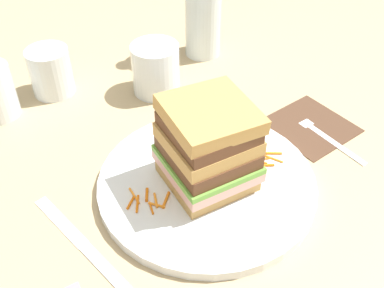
% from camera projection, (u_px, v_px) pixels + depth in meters
% --- Properties ---
extents(ground_plane, '(3.00, 3.00, 0.00)m').
position_uv_depth(ground_plane, '(215.00, 182.00, 0.65)').
color(ground_plane, tan).
extents(main_plate, '(0.30, 0.30, 0.01)m').
position_uv_depth(main_plate, '(205.00, 181.00, 0.64)').
color(main_plate, white).
rests_on(main_plate, ground_plane).
extents(sandwich, '(0.12, 0.13, 0.13)m').
position_uv_depth(sandwich, '(206.00, 145.00, 0.59)').
color(sandwich, tan).
rests_on(sandwich, main_plate).
extents(carrot_shred_0, '(0.02, 0.02, 0.00)m').
position_uv_depth(carrot_shred_0, '(131.00, 203.00, 0.60)').
color(carrot_shred_0, orange).
rests_on(carrot_shred_0, main_plate).
extents(carrot_shred_1, '(0.01, 0.03, 0.00)m').
position_uv_depth(carrot_shred_1, '(134.00, 196.00, 0.61)').
color(carrot_shred_1, orange).
rests_on(carrot_shred_1, main_plate).
extents(carrot_shred_2, '(0.02, 0.02, 0.00)m').
position_uv_depth(carrot_shred_2, '(155.00, 203.00, 0.60)').
color(carrot_shred_2, orange).
rests_on(carrot_shred_2, main_plate).
extents(carrot_shred_3, '(0.02, 0.03, 0.00)m').
position_uv_depth(carrot_shred_3, '(137.00, 204.00, 0.60)').
color(carrot_shred_3, orange).
rests_on(carrot_shred_3, main_plate).
extents(carrot_shred_4, '(0.02, 0.02, 0.00)m').
position_uv_depth(carrot_shred_4, '(147.00, 195.00, 0.61)').
color(carrot_shred_4, orange).
rests_on(carrot_shred_4, main_plate).
extents(carrot_shred_5, '(0.02, 0.02, 0.00)m').
position_uv_depth(carrot_shred_5, '(165.00, 199.00, 0.60)').
color(carrot_shred_5, orange).
rests_on(carrot_shred_5, main_plate).
extents(carrot_shred_6, '(0.01, 0.02, 0.00)m').
position_uv_depth(carrot_shred_6, '(156.00, 200.00, 0.60)').
color(carrot_shred_6, orange).
rests_on(carrot_shred_6, main_plate).
extents(carrot_shred_7, '(0.01, 0.02, 0.00)m').
position_uv_depth(carrot_shred_7, '(152.00, 209.00, 0.59)').
color(carrot_shred_7, orange).
rests_on(carrot_shred_7, main_plate).
extents(carrot_shred_8, '(0.02, 0.01, 0.00)m').
position_uv_depth(carrot_shred_8, '(249.00, 148.00, 0.68)').
color(carrot_shred_8, orange).
rests_on(carrot_shred_8, main_plate).
extents(carrot_shred_9, '(0.02, 0.01, 0.00)m').
position_uv_depth(carrot_shred_9, '(241.00, 152.00, 0.67)').
color(carrot_shred_9, orange).
rests_on(carrot_shred_9, main_plate).
extents(carrot_shred_10, '(0.02, 0.03, 0.00)m').
position_uv_depth(carrot_shred_10, '(256.00, 161.00, 0.66)').
color(carrot_shred_10, orange).
rests_on(carrot_shred_10, main_plate).
extents(carrot_shred_11, '(0.02, 0.03, 0.00)m').
position_uv_depth(carrot_shred_11, '(273.00, 158.00, 0.66)').
color(carrot_shred_11, orange).
rests_on(carrot_shred_11, main_plate).
extents(carrot_shred_12, '(0.02, 0.02, 0.00)m').
position_uv_depth(carrot_shred_12, '(265.00, 165.00, 0.65)').
color(carrot_shred_12, orange).
rests_on(carrot_shred_12, main_plate).
extents(carrot_shred_13, '(0.02, 0.01, 0.00)m').
position_uv_depth(carrot_shred_13, '(264.00, 159.00, 0.66)').
color(carrot_shred_13, orange).
rests_on(carrot_shred_13, main_plate).
extents(carrot_shred_14, '(0.01, 0.02, 0.00)m').
position_uv_depth(carrot_shred_14, '(249.00, 152.00, 0.67)').
color(carrot_shred_14, orange).
rests_on(carrot_shred_14, main_plate).
extents(carrot_shred_15, '(0.03, 0.02, 0.00)m').
position_uv_depth(carrot_shred_15, '(252.00, 157.00, 0.66)').
color(carrot_shred_15, orange).
rests_on(carrot_shred_15, main_plate).
extents(carrot_shred_16, '(0.03, 0.02, 0.00)m').
position_uv_depth(carrot_shred_16, '(270.00, 153.00, 0.67)').
color(carrot_shred_16, orange).
rests_on(carrot_shred_16, main_plate).
extents(carrot_shred_17, '(0.03, 0.01, 0.00)m').
position_uv_depth(carrot_shred_17, '(246.00, 154.00, 0.67)').
color(carrot_shred_17, orange).
rests_on(carrot_shred_17, main_plate).
extents(napkin_dark, '(0.12, 0.13, 0.00)m').
position_uv_depth(napkin_dark, '(310.00, 126.00, 0.74)').
color(napkin_dark, '#4C3323').
rests_on(napkin_dark, ground_plane).
extents(fork, '(0.02, 0.17, 0.00)m').
position_uv_depth(fork, '(321.00, 132.00, 0.72)').
color(fork, silver).
rests_on(fork, napkin_dark).
extents(knife, '(0.04, 0.20, 0.00)m').
position_uv_depth(knife, '(84.00, 246.00, 0.56)').
color(knife, silver).
rests_on(knife, ground_plane).
extents(juice_glass, '(0.08, 0.08, 0.09)m').
position_uv_depth(juice_glass, '(156.00, 70.00, 0.79)').
color(juice_glass, white).
rests_on(juice_glass, ground_plane).
extents(empty_tumbler_1, '(0.07, 0.07, 0.08)m').
position_uv_depth(empty_tumbler_1, '(51.00, 72.00, 0.79)').
color(empty_tumbler_1, silver).
rests_on(empty_tumbler_1, ground_plane).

